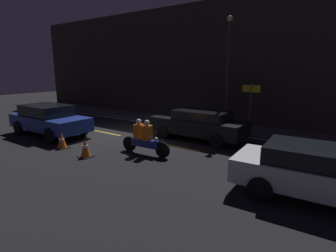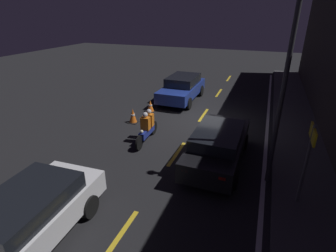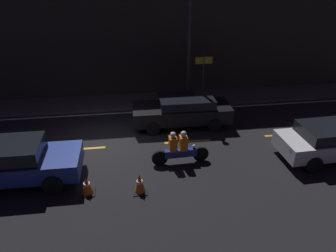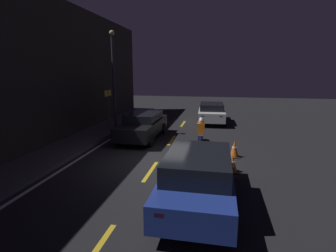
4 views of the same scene
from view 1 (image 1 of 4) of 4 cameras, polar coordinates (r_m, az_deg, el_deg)
The scene contains 17 objects.
ground_plane at distance 13.37m, azimuth -10.32°, elevation -2.08°, with size 56.00×56.00×0.00m, color black.
raised_curb at distance 16.79m, azimuth 0.66°, elevation 1.29°, with size 28.00×2.00×0.15m.
building_front at distance 17.46m, azimuth 2.86°, elevation 13.31°, with size 28.00×0.30×7.19m.
lane_dash_a at distance 21.52m, azimuth -29.60°, elevation 1.91°, with size 2.00×0.14×0.01m.
lane_dash_b at distance 17.61m, azimuth -23.13°, elevation 0.58°, with size 2.00×0.14×0.01m.
lane_dash_c at distance 14.07m, azimuth -13.22°, elevation -1.47°, with size 2.00×0.14×0.01m.
lane_dash_d at distance 11.24m, azimuth 2.49°, elevation -4.60°, with size 2.00×0.14×0.01m.
lane_dash_e at distance 9.76m, azimuth 25.71°, elevation -8.49°, with size 2.00×0.14×0.01m.
lane_solid_kerb at distance 15.81m, azimuth -1.87°, elevation 0.33°, with size 25.20×0.14×0.01m.
sedan_blue at distance 14.45m, azimuth -24.50°, elevation 1.39°, with size 4.53×1.98×1.52m.
van_black at distance 12.39m, azimuth 6.68°, elevation 0.49°, with size 4.53×1.92×1.40m.
sedan_white at distance 7.64m, azimuth 30.92°, elevation -8.72°, with size 4.51×2.03×1.38m.
motorcycle at distance 10.22m, azimuth -5.27°, elevation -2.63°, with size 2.22×0.39×1.38m.
traffic_cone_near at distance 11.88m, azimuth -22.13°, elevation -3.01°, with size 0.50×0.50×0.65m.
traffic_cone_mid at distance 10.38m, azimuth -17.55°, elevation -4.57°, with size 0.49×0.49×0.73m.
shop_sign at distance 14.04m, azimuth 17.56°, elevation 5.86°, with size 0.90×0.08×2.40m.
street_lamp at distance 13.52m, azimuth 12.82°, elevation 11.84°, with size 0.28×0.28×5.76m.
Camera 1 is at (9.21, -9.13, 3.25)m, focal length 28.00 mm.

